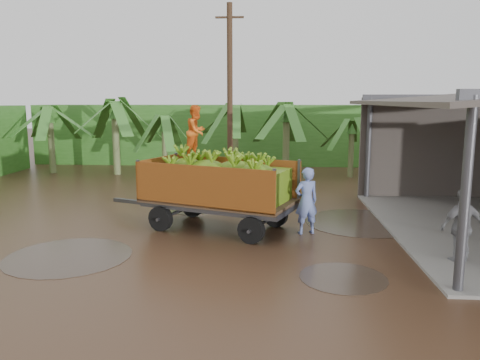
{
  "coord_description": "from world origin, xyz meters",
  "views": [
    {
      "loc": [
        1.46,
        -13.0,
        3.9
      ],
      "look_at": [
        0.51,
        1.31,
        1.44
      ],
      "focal_mm": 35.0,
      "sensor_mm": 36.0,
      "label": 1
    }
  ],
  "objects_px": {
    "man_blue": "(306,201)",
    "man_grey": "(462,227)",
    "banana_trailer": "(218,184)",
    "utility_pole": "(230,97)"
  },
  "relations": [
    {
      "from": "man_grey",
      "to": "utility_pole",
      "type": "relative_size",
      "value": 0.23
    },
    {
      "from": "man_grey",
      "to": "utility_pole",
      "type": "bearing_deg",
      "value": -67.82
    },
    {
      "from": "utility_pole",
      "to": "man_grey",
      "type": "bearing_deg",
      "value": -55.4
    },
    {
      "from": "banana_trailer",
      "to": "man_blue",
      "type": "relative_size",
      "value": 3.17
    },
    {
      "from": "man_blue",
      "to": "man_grey",
      "type": "relative_size",
      "value": 1.07
    },
    {
      "from": "man_blue",
      "to": "utility_pole",
      "type": "bearing_deg",
      "value": -88.2
    },
    {
      "from": "man_blue",
      "to": "utility_pole",
      "type": "height_order",
      "value": "utility_pole"
    },
    {
      "from": "banana_trailer",
      "to": "man_grey",
      "type": "bearing_deg",
      "value": -2.64
    },
    {
      "from": "man_blue",
      "to": "man_grey",
      "type": "bearing_deg",
      "value": 125.4
    },
    {
      "from": "utility_pole",
      "to": "banana_trailer",
      "type": "bearing_deg",
      "value": -88.17
    }
  ]
}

